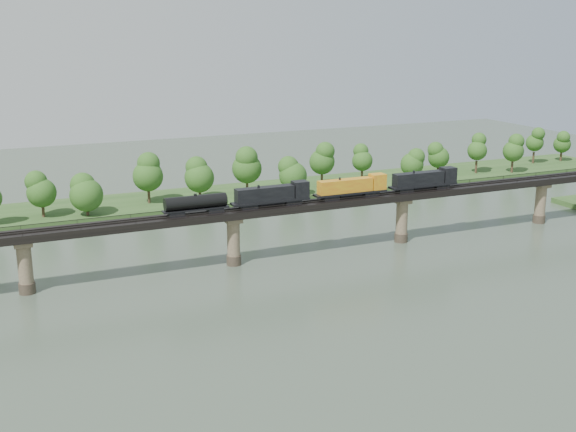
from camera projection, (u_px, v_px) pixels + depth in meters
name	position (u px, v px, depth m)	size (l,w,h in m)	color
ground	(294.00, 317.00, 120.91)	(400.00, 400.00, 0.00)	#354334
far_bank	(166.00, 202.00, 195.86)	(300.00, 24.00, 1.60)	#28471C
bridge	(233.00, 239.00, 146.03)	(236.00, 30.00, 11.50)	#473A2D
bridge_superstructure	(233.00, 209.00, 144.40)	(220.00, 4.90, 0.75)	black
far_treeline	(138.00, 179.00, 186.64)	(289.06, 17.54, 13.60)	#382619
freight_train	(325.00, 190.00, 151.98)	(67.93, 2.65, 4.68)	black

